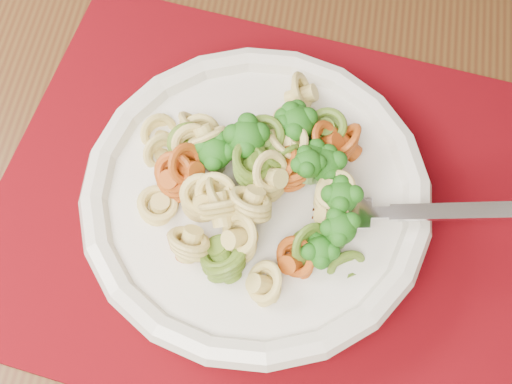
{
  "coord_description": "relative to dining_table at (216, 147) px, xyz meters",
  "views": [
    {
      "loc": [
        0.45,
        0.08,
        1.25
      ],
      "look_at": [
        0.47,
        0.29,
        0.82
      ],
      "focal_mm": 50.0,
      "sensor_mm": 36.0,
      "label": 1
    }
  ],
  "objects": [
    {
      "name": "dining_table",
      "position": [
        0.0,
        0.0,
        0.0
      ],
      "size": [
        1.45,
        1.09,
        0.77
      ],
      "rotation": [
        0.0,
        0.0,
        -0.21
      ],
      "color": "#482E14",
      "rests_on": "ground"
    },
    {
      "name": "placemat",
      "position": [
        0.05,
        -0.12,
        0.12
      ],
      "size": [
        0.49,
        0.44,
        0.0
      ],
      "primitive_type": "cube",
      "rotation": [
        0.0,
        0.0,
        -0.34
      ],
      "color": "#5A0308",
      "rests_on": "dining_table"
    },
    {
      "name": "pasta_bowl",
      "position": [
        0.03,
        -0.13,
        0.15
      ],
      "size": [
        0.24,
        0.24,
        0.05
      ],
      "color": "silver",
      "rests_on": "placemat"
    },
    {
      "name": "pasta_broccoli_heap",
      "position": [
        0.03,
        -0.13,
        0.16
      ],
      "size": [
        0.21,
        0.21,
        0.06
      ],
      "primitive_type": null,
      "color": "tan",
      "rests_on": "pasta_bowl"
    },
    {
      "name": "fork",
      "position": [
        0.09,
        -0.15,
        0.16
      ],
      "size": [
        0.18,
        0.06,
        0.08
      ],
      "primitive_type": null,
      "rotation": [
        0.0,
        -0.35,
        -0.19
      ],
      "color": "silver",
      "rests_on": "pasta_bowl"
    }
  ]
}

